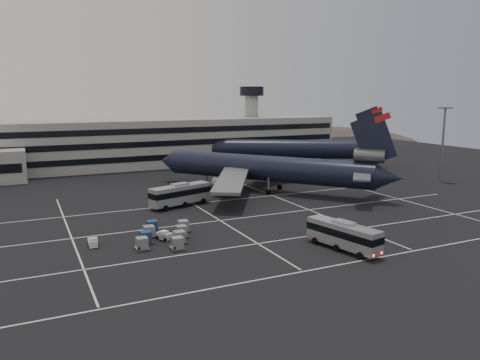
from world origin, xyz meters
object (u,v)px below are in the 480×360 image
tug_a (93,242)px  trijet_main (268,168)px  uld_cluster (164,234)px  bus_far (180,194)px  bus_near (343,234)px

tug_a → trijet_main: bearing=32.7°
tug_a → uld_cluster: size_ratio=0.18×
bus_far → uld_cluster: bus_far is taller
tug_a → uld_cluster: 10.02m
bus_near → bus_far: bearing=97.6°
tug_a → uld_cluster: uld_cluster is taller
trijet_main → uld_cluster: 40.02m
bus_near → bus_far: size_ratio=0.91×
trijet_main → uld_cluster: bearing=-179.0°
bus_far → bus_near: bearing=-178.5°
trijet_main → bus_far: bearing=155.5°
bus_near → tug_a: (-31.12, 16.05, -1.60)m
tug_a → uld_cluster: (9.93, -1.33, 0.25)m
trijet_main → bus_far: size_ratio=3.75×
trijet_main → bus_near: (-9.81, -39.65, -3.02)m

